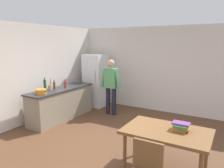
{
  "coord_description": "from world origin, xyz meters",
  "views": [
    {
      "loc": [
        2.31,
        -3.66,
        2.17
      ],
      "look_at": [
        -0.59,
        1.3,
        1.08
      ],
      "focal_mm": 34.42,
      "sensor_mm": 36.0,
      "label": 1
    }
  ],
  "objects_px": {
    "bottle_sauce_red": "(65,84)",
    "book_stack": "(181,127)",
    "dining_table": "(167,134)",
    "refrigerator": "(96,80)",
    "bottle_beer_brown": "(54,85)",
    "cooking_pot": "(41,91)",
    "person": "(111,83)",
    "bottle_wine_green": "(45,85)",
    "utensil_jar": "(50,87)"
  },
  "relations": [
    {
      "from": "person",
      "to": "dining_table",
      "type": "xyz_separation_m",
      "value": [
        2.35,
        -2.15,
        -0.31
      ]
    },
    {
      "from": "cooking_pot",
      "to": "book_stack",
      "type": "xyz_separation_m",
      "value": [
        3.56,
        -0.24,
        -0.14
      ]
    },
    {
      "from": "dining_table",
      "to": "bottle_wine_green",
      "type": "bearing_deg",
      "value": 168.68
    },
    {
      "from": "dining_table",
      "to": "book_stack",
      "type": "distance_m",
      "value": 0.27
    },
    {
      "from": "dining_table",
      "to": "book_stack",
      "type": "height_order",
      "value": "book_stack"
    },
    {
      "from": "refrigerator",
      "to": "bottle_beer_brown",
      "type": "bearing_deg",
      "value": -96.69
    },
    {
      "from": "bottle_beer_brown",
      "to": "refrigerator",
      "type": "bearing_deg",
      "value": 83.31
    },
    {
      "from": "refrigerator",
      "to": "cooking_pot",
      "type": "relative_size",
      "value": 4.5
    },
    {
      "from": "utensil_jar",
      "to": "person",
      "type": "bearing_deg",
      "value": 49.29
    },
    {
      "from": "refrigerator",
      "to": "dining_table",
      "type": "relative_size",
      "value": 1.29
    },
    {
      "from": "person",
      "to": "cooking_pot",
      "type": "xyz_separation_m",
      "value": [
        -1.01,
        -1.81,
        -0.02
      ]
    },
    {
      "from": "bottle_wine_green",
      "to": "refrigerator",
      "type": "bearing_deg",
      "value": 80.35
    },
    {
      "from": "utensil_jar",
      "to": "bottle_sauce_red",
      "type": "xyz_separation_m",
      "value": [
        0.14,
        0.45,
        0.02
      ]
    },
    {
      "from": "utensil_jar",
      "to": "bottle_beer_brown",
      "type": "height_order",
      "value": "utensil_jar"
    },
    {
      "from": "bottle_beer_brown",
      "to": "book_stack",
      "type": "xyz_separation_m",
      "value": [
        3.71,
        -0.85,
        -0.19
      ]
    },
    {
      "from": "bottle_beer_brown",
      "to": "utensil_jar",
      "type": "bearing_deg",
      "value": -91.56
    },
    {
      "from": "person",
      "to": "utensil_jar",
      "type": "height_order",
      "value": "person"
    },
    {
      "from": "refrigerator",
      "to": "bottle_beer_brown",
      "type": "height_order",
      "value": "refrigerator"
    },
    {
      "from": "utensil_jar",
      "to": "bottle_wine_green",
      "type": "xyz_separation_m",
      "value": [
        -0.13,
        -0.07,
        0.07
      ]
    },
    {
      "from": "cooking_pot",
      "to": "bottle_wine_green",
      "type": "distance_m",
      "value": 0.48
    },
    {
      "from": "person",
      "to": "bottle_wine_green",
      "type": "xyz_separation_m",
      "value": [
        -1.29,
        -1.42,
        0.07
      ]
    },
    {
      "from": "cooking_pot",
      "to": "bottle_wine_green",
      "type": "height_order",
      "value": "bottle_wine_green"
    },
    {
      "from": "person",
      "to": "book_stack",
      "type": "relative_size",
      "value": 6.07
    },
    {
      "from": "bottle_wine_green",
      "to": "book_stack",
      "type": "distance_m",
      "value": 3.9
    },
    {
      "from": "dining_table",
      "to": "cooking_pot",
      "type": "bearing_deg",
      "value": 174.29
    },
    {
      "from": "bottle_sauce_red",
      "to": "dining_table",
      "type": "bearing_deg",
      "value": -20.38
    },
    {
      "from": "person",
      "to": "utensil_jar",
      "type": "relative_size",
      "value": 5.31
    },
    {
      "from": "utensil_jar",
      "to": "bottle_sauce_red",
      "type": "height_order",
      "value": "utensil_jar"
    },
    {
      "from": "person",
      "to": "bottle_beer_brown",
      "type": "xyz_separation_m",
      "value": [
        -1.16,
        -1.2,
        0.03
      ]
    },
    {
      "from": "bottle_sauce_red",
      "to": "book_stack",
      "type": "distance_m",
      "value": 3.76
    },
    {
      "from": "person",
      "to": "refrigerator",
      "type": "bearing_deg",
      "value": 149.77
    },
    {
      "from": "bottle_sauce_red",
      "to": "book_stack",
      "type": "relative_size",
      "value": 0.86
    },
    {
      "from": "bottle_sauce_red",
      "to": "book_stack",
      "type": "bearing_deg",
      "value": -17.87
    },
    {
      "from": "person",
      "to": "book_stack",
      "type": "height_order",
      "value": "person"
    },
    {
      "from": "dining_table",
      "to": "utensil_jar",
      "type": "xyz_separation_m",
      "value": [
        -3.51,
        0.8,
        0.31
      ]
    },
    {
      "from": "person",
      "to": "bottle_sauce_red",
      "type": "relative_size",
      "value": 7.08
    },
    {
      "from": "bottle_wine_green",
      "to": "bottle_sauce_red",
      "type": "height_order",
      "value": "bottle_wine_green"
    },
    {
      "from": "utensil_jar",
      "to": "bottle_beer_brown",
      "type": "xyz_separation_m",
      "value": [
        0.0,
        0.15,
        0.03
      ]
    },
    {
      "from": "person",
      "to": "dining_table",
      "type": "bearing_deg",
      "value": -42.41
    },
    {
      "from": "utensil_jar",
      "to": "bottle_sauce_red",
      "type": "relative_size",
      "value": 1.33
    },
    {
      "from": "utensil_jar",
      "to": "bottle_wine_green",
      "type": "height_order",
      "value": "bottle_wine_green"
    },
    {
      "from": "refrigerator",
      "to": "book_stack",
      "type": "bearing_deg",
      "value": -36.59
    },
    {
      "from": "refrigerator",
      "to": "person",
      "type": "relative_size",
      "value": 1.06
    },
    {
      "from": "refrigerator",
      "to": "book_stack",
      "type": "relative_size",
      "value": 6.42
    },
    {
      "from": "refrigerator",
      "to": "person",
      "type": "bearing_deg",
      "value": -30.23
    },
    {
      "from": "refrigerator",
      "to": "bottle_sauce_red",
      "type": "relative_size",
      "value": 7.5
    },
    {
      "from": "person",
      "to": "utensil_jar",
      "type": "xyz_separation_m",
      "value": [
        -1.16,
        -1.35,
        0.0
      ]
    },
    {
      "from": "cooking_pot",
      "to": "bottle_sauce_red",
      "type": "distance_m",
      "value": 0.92
    },
    {
      "from": "person",
      "to": "bottle_wine_green",
      "type": "relative_size",
      "value": 5.0
    },
    {
      "from": "cooking_pot",
      "to": "utensil_jar",
      "type": "bearing_deg",
      "value": 107.68
    }
  ]
}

